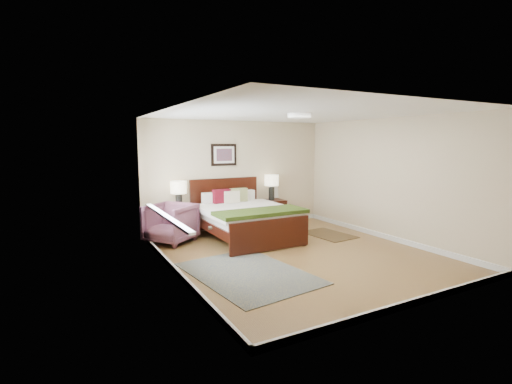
% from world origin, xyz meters
% --- Properties ---
extents(floor, '(5.00, 5.00, 0.00)m').
position_xyz_m(floor, '(0.00, 0.00, 0.00)').
color(floor, olive).
rests_on(floor, ground).
extents(back_wall, '(4.50, 0.04, 2.50)m').
position_xyz_m(back_wall, '(0.00, 2.50, 1.25)').
color(back_wall, '#C5B78F').
rests_on(back_wall, ground).
extents(front_wall, '(4.50, 0.04, 2.50)m').
position_xyz_m(front_wall, '(0.00, -2.50, 1.25)').
color(front_wall, '#C5B78F').
rests_on(front_wall, ground).
extents(left_wall, '(0.04, 5.00, 2.50)m').
position_xyz_m(left_wall, '(-2.25, 0.00, 1.25)').
color(left_wall, '#C5B78F').
rests_on(left_wall, ground).
extents(right_wall, '(0.04, 5.00, 2.50)m').
position_xyz_m(right_wall, '(2.25, 0.00, 1.25)').
color(right_wall, '#C5B78F').
rests_on(right_wall, ground).
extents(ceiling, '(4.50, 5.00, 0.02)m').
position_xyz_m(ceiling, '(0.00, 0.00, 2.50)').
color(ceiling, white).
rests_on(ceiling, back_wall).
extents(window, '(0.11, 2.72, 1.32)m').
position_xyz_m(window, '(-2.20, 0.70, 1.38)').
color(window, silver).
rests_on(window, left_wall).
extents(door, '(0.06, 1.00, 2.18)m').
position_xyz_m(door, '(-2.23, -1.75, 1.07)').
color(door, silver).
rests_on(door, ground).
extents(ceil_fixture, '(0.44, 0.44, 0.08)m').
position_xyz_m(ceil_fixture, '(0.00, 0.00, 2.47)').
color(ceil_fixture, white).
rests_on(ceil_fixture, ceiling).
extents(bed, '(1.78, 2.16, 1.16)m').
position_xyz_m(bed, '(-0.35, 1.44, 0.54)').
color(bed, '#341007').
rests_on(bed, ground).
extents(wall_art, '(0.62, 0.05, 0.50)m').
position_xyz_m(wall_art, '(-0.35, 2.47, 1.72)').
color(wall_art, black).
rests_on(wall_art, back_wall).
extents(nightstand_left, '(0.48, 0.43, 0.57)m').
position_xyz_m(nightstand_left, '(-1.49, 2.25, 0.45)').
color(nightstand_left, '#341007').
rests_on(nightstand_left, ground).
extents(nightstand_right, '(0.62, 0.46, 0.61)m').
position_xyz_m(nightstand_right, '(0.80, 2.26, 0.37)').
color(nightstand_right, '#341007').
rests_on(nightstand_right, ground).
extents(lamp_left, '(0.34, 0.34, 0.61)m').
position_xyz_m(lamp_left, '(-1.49, 2.27, 1.00)').
color(lamp_left, black).
rests_on(lamp_left, nightstand_left).
extents(lamp_right, '(0.34, 0.34, 0.61)m').
position_xyz_m(lamp_right, '(0.80, 2.27, 1.04)').
color(lamp_right, black).
rests_on(lamp_right, nightstand_right).
extents(armchair, '(1.20, 1.19, 0.79)m').
position_xyz_m(armchair, '(-1.80, 1.84, 0.39)').
color(armchair, brown).
rests_on(armchair, ground).
extents(rug_persian, '(1.75, 2.30, 0.01)m').
position_xyz_m(rug_persian, '(-1.25, -0.50, 0.01)').
color(rug_persian, '#0C1F3E').
rests_on(rug_persian, ground).
extents(rug_navy, '(0.85, 1.18, 0.01)m').
position_xyz_m(rug_navy, '(1.40, 0.82, 0.01)').
color(rug_navy, black).
rests_on(rug_navy, ground).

